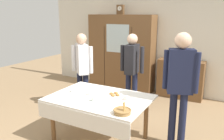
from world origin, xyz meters
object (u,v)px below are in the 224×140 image
(tea_cup_near_right, at_px, (91,93))
(book_stack, at_px, (182,58))
(mantel_clock, at_px, (120,10))
(person_near_right_end, at_px, (82,65))
(person_by_cabinet, at_px, (180,79))
(dining_table, at_px, (99,104))
(wall_cabinet, at_px, (121,53))
(tea_cup_back_edge, at_px, (94,99))
(bookshelf_low, at_px, (180,79))
(pastry_plate, at_px, (115,95))
(spoon_near_right, at_px, (67,98))
(tea_cup_front_edge, at_px, (127,98))
(person_behind_table_right, at_px, (132,65))
(tea_cup_near_left, at_px, (73,91))
(spoon_center, at_px, (107,109))
(bread_basket, at_px, (122,111))

(tea_cup_near_right, bearing_deg, book_stack, 71.98)
(mantel_clock, distance_m, person_near_right_end, 2.01)
(tea_cup_near_right, distance_m, person_by_cabinet, 1.40)
(dining_table, height_order, tea_cup_near_right, tea_cup_near_right)
(tea_cup_near_right, bearing_deg, mantel_clock, 106.68)
(wall_cabinet, bearing_deg, dining_table, -70.84)
(person_near_right_end, bearing_deg, tea_cup_back_edge, -47.42)
(bookshelf_low, xyz_separation_m, tea_cup_near_right, (-0.84, -2.59, 0.30))
(pastry_plate, height_order, spoon_near_right, pastry_plate)
(dining_table, distance_m, tea_cup_near_right, 0.22)
(wall_cabinet, relative_size, mantel_clock, 8.21)
(tea_cup_back_edge, height_order, person_near_right_end, person_near_right_end)
(tea_cup_front_edge, height_order, person_behind_table_right, person_behind_table_right)
(tea_cup_near_left, xyz_separation_m, person_by_cabinet, (1.62, 0.45, 0.32))
(pastry_plate, bearing_deg, tea_cup_front_edge, -17.21)
(book_stack, bearing_deg, person_by_cabinet, -78.27)
(person_behind_table_right, bearing_deg, tea_cup_near_right, -94.46)
(tea_cup_near_right, distance_m, spoon_near_right, 0.38)
(tea_cup_front_edge, height_order, pastry_plate, tea_cup_front_edge)
(bookshelf_low, relative_size, spoon_near_right, 9.00)
(bookshelf_low, height_order, person_behind_table_right, person_behind_table_right)
(bookshelf_low, xyz_separation_m, tea_cup_front_edge, (-0.25, -2.51, 0.30))
(book_stack, relative_size, tea_cup_back_edge, 1.58)
(mantel_clock, bearing_deg, tea_cup_front_edge, -61.13)
(book_stack, xyz_separation_m, spoon_center, (-0.34, -2.94, -0.23))
(spoon_center, bearing_deg, tea_cup_near_right, 145.45)
(wall_cabinet, distance_m, spoon_center, 3.15)
(tea_cup_near_left, height_order, tea_cup_front_edge, same)
(tea_cup_back_edge, bearing_deg, tea_cup_front_edge, 34.81)
(tea_cup_back_edge, xyz_separation_m, person_behind_table_right, (-0.09, 1.56, 0.21))
(pastry_plate, distance_m, person_by_cabinet, 1.03)
(tea_cup_front_edge, xyz_separation_m, person_by_cabinet, (0.70, 0.33, 0.32))
(mantel_clock, height_order, person_by_cabinet, mantel_clock)
(dining_table, bearing_deg, tea_cup_front_edge, 16.86)
(mantel_clock, relative_size, person_near_right_end, 0.15)
(tea_cup_near_right, bearing_deg, person_near_right_end, 132.25)
(dining_table, xyz_separation_m, tea_cup_near_left, (-0.50, 0.01, 0.13))
(person_behind_table_right, distance_m, person_by_cabinet, 1.52)
(tea_cup_back_edge, distance_m, pastry_plate, 0.39)
(tea_cup_back_edge, distance_m, person_by_cabinet, 1.30)
(mantel_clock, distance_m, tea_cup_front_edge, 3.11)
(dining_table, xyz_separation_m, spoon_center, (0.33, -0.30, 0.10))
(bookshelf_low, xyz_separation_m, bread_basket, (-0.09, -2.98, 0.31))
(dining_table, height_order, mantel_clock, mantel_clock)
(wall_cabinet, xyz_separation_m, person_by_cabinet, (2.02, -2.13, 0.09))
(wall_cabinet, height_order, person_near_right_end, wall_cabinet)
(dining_table, height_order, book_stack, book_stack)
(bread_basket, bearing_deg, wall_cabinet, 116.79)
(spoon_near_right, bearing_deg, mantel_clock, 100.22)
(tea_cup_near_right, xyz_separation_m, tea_cup_back_edge, (0.19, -0.20, 0.00))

